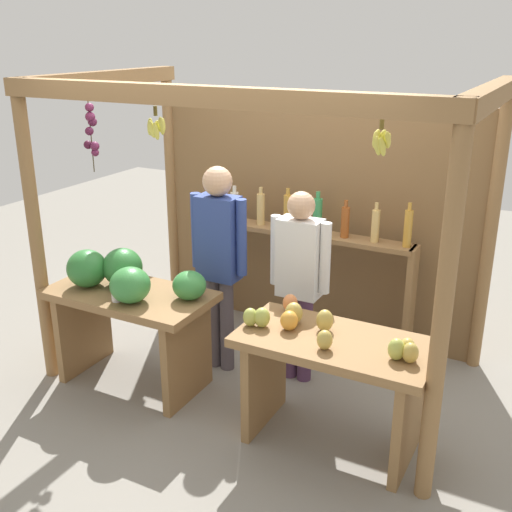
{
  "coord_description": "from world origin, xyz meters",
  "views": [
    {
      "loc": [
        1.99,
        -3.95,
        2.57
      ],
      "look_at": [
        0.0,
        -0.17,
        1.03
      ],
      "focal_mm": 43.3,
      "sensor_mm": 36.0,
      "label": 1
    }
  ],
  "objects": [
    {
      "name": "fruit_counter_left",
      "position": [
        -0.83,
        -0.66,
        0.71
      ],
      "size": [
        1.25,
        0.65,
        1.06
      ],
      "color": "olive",
      "rests_on": "ground"
    },
    {
      "name": "vendor_woman",
      "position": [
        0.28,
        0.0,
        0.9
      ],
      "size": [
        0.48,
        0.21,
        1.51
      ],
      "rotation": [
        0.0,
        0.0,
        0.04
      ],
      "color": "#523153",
      "rests_on": "ground"
    },
    {
      "name": "ground_plane",
      "position": [
        0.0,
        0.0,
        0.0
      ],
      "size": [
        12.0,
        12.0,
        0.0
      ],
      "primitive_type": "plane",
      "color": "gray",
      "rests_on": "ground"
    },
    {
      "name": "market_stall",
      "position": [
        -0.0,
        0.4,
        1.33
      ],
      "size": [
        3.09,
        1.84,
        2.3
      ],
      "color": "olive",
      "rests_on": "ground"
    },
    {
      "name": "fruit_counter_right",
      "position": [
        0.8,
        -0.65,
        0.58
      ],
      "size": [
        1.25,
        0.64,
        0.92
      ],
      "color": "olive",
      "rests_on": "ground"
    },
    {
      "name": "vendor_man",
      "position": [
        -0.34,
        -0.13,
        1.0
      ],
      "size": [
        0.48,
        0.23,
        1.66
      ],
      "rotation": [
        0.0,
        0.0,
        -0.02
      ],
      "color": "#544C55",
      "rests_on": "ground"
    },
    {
      "name": "bottle_shelf_unit",
      "position": [
        0.0,
        0.65,
        0.82
      ],
      "size": [
        1.98,
        0.22,
        1.36
      ],
      "color": "olive",
      "rests_on": "ground"
    }
  ]
}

